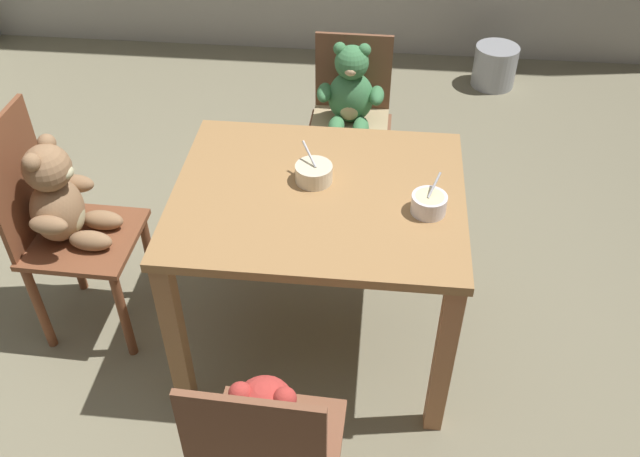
# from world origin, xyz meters

# --- Properties ---
(ground_plane) EXTENTS (5.20, 5.20, 0.04)m
(ground_plane) POSITION_xyz_m (0.00, 0.00, -0.02)
(ground_plane) COLOR #79725A
(dining_table) EXTENTS (0.97, 0.81, 0.73)m
(dining_table) POSITION_xyz_m (0.00, 0.00, 0.61)
(dining_table) COLOR #9C7142
(dining_table) RESTS_ON ground_plane
(teddy_chair_near_left) EXTENTS (0.40, 0.39, 0.93)m
(teddy_chair_near_left) POSITION_xyz_m (-0.93, 0.01, 0.57)
(teddy_chair_near_left) COLOR brown
(teddy_chair_near_left) RESTS_ON ground_plane
(teddy_chair_near_front) EXTENTS (0.37, 0.39, 0.92)m
(teddy_chair_near_front) POSITION_xyz_m (-0.04, -0.85, 0.55)
(teddy_chair_near_front) COLOR brown
(teddy_chair_near_front) RESTS_ON ground_plane
(teddy_chair_far_center) EXTENTS (0.38, 0.40, 0.85)m
(teddy_chair_far_center) POSITION_xyz_m (0.05, 0.84, 0.55)
(teddy_chair_far_center) COLOR brown
(teddy_chair_far_center) RESTS_ON ground_plane
(porridge_bowl_cream_center) EXTENTS (0.13, 0.13, 0.12)m
(porridge_bowl_cream_center) POSITION_xyz_m (-0.02, 0.06, 0.76)
(porridge_bowl_cream_center) COLOR beige
(porridge_bowl_cream_center) RESTS_ON dining_table
(porridge_bowl_white_near_right) EXTENTS (0.11, 0.12, 0.12)m
(porridge_bowl_white_near_right) POSITION_xyz_m (0.36, -0.07, 0.76)
(porridge_bowl_white_near_right) COLOR silver
(porridge_bowl_white_near_right) RESTS_ON dining_table
(metal_pail) EXTENTS (0.26, 0.26, 0.25)m
(metal_pail) POSITION_xyz_m (0.87, 2.15, 0.13)
(metal_pail) COLOR #93969B
(metal_pail) RESTS_ON ground_plane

